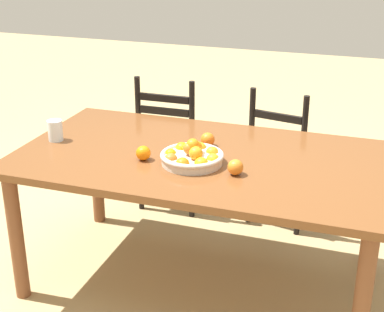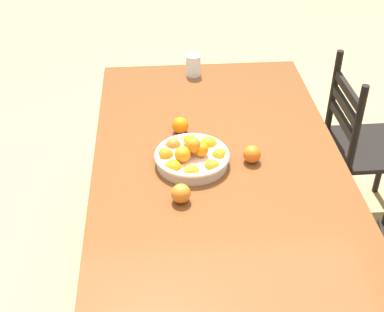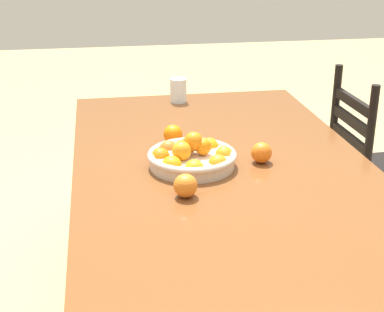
% 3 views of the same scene
% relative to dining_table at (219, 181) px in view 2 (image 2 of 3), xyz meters
% --- Properties ---
extents(ground_plane, '(12.00, 12.00, 0.00)m').
position_rel_dining_table_xyz_m(ground_plane, '(0.00, 0.00, -0.66)').
color(ground_plane, tan).
extents(dining_table, '(1.88, 1.05, 0.74)m').
position_rel_dining_table_xyz_m(dining_table, '(0.00, 0.00, 0.00)').
color(dining_table, brown).
rests_on(dining_table, ground).
extents(chair_by_cabinet, '(0.42, 0.42, 0.93)m').
position_rel_dining_table_xyz_m(chair_by_cabinet, '(-0.47, 0.82, -0.20)').
color(chair_by_cabinet, black).
rests_on(chair_by_cabinet, ground).
extents(fruit_bowl, '(0.31, 0.31, 0.13)m').
position_rel_dining_table_xyz_m(fruit_bowl, '(-0.01, -0.11, 0.12)').
color(fruit_bowl, beige).
rests_on(fruit_bowl, dining_table).
extents(orange_loose_0, '(0.07, 0.07, 0.07)m').
position_rel_dining_table_xyz_m(orange_loose_0, '(0.22, -0.17, 0.12)').
color(orange_loose_0, orange).
rests_on(orange_loose_0, dining_table).
extents(orange_loose_1, '(0.07, 0.07, 0.07)m').
position_rel_dining_table_xyz_m(orange_loose_1, '(-0.26, -0.15, 0.12)').
color(orange_loose_1, orange).
rests_on(orange_loose_1, dining_table).
extents(orange_loose_2, '(0.07, 0.07, 0.07)m').
position_rel_dining_table_xyz_m(orange_loose_2, '(-0.01, 0.14, 0.12)').
color(orange_loose_2, orange).
rests_on(orange_loose_2, dining_table).
extents(drinking_glass, '(0.08, 0.08, 0.11)m').
position_rel_dining_table_xyz_m(drinking_glass, '(-0.81, -0.05, 0.14)').
color(drinking_glass, silver).
rests_on(drinking_glass, dining_table).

